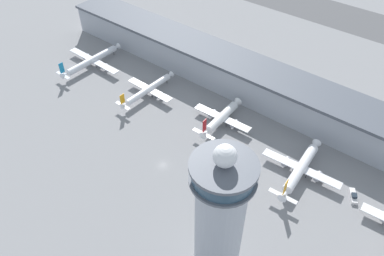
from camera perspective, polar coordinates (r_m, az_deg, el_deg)
name	(u,v)px	position (r m, az deg, el deg)	size (l,w,h in m)	color
ground_plane	(163,165)	(172.86, -4.46, -5.66)	(1000.00, 1000.00, 0.00)	gray
terminal_building	(247,78)	(209.13, 8.38, 7.48)	(257.69, 25.00, 18.97)	#A3A8B2
runway_strip	(334,14)	(314.86, 20.83, 15.93)	(386.54, 44.00, 0.01)	#515154
control_tower	(219,227)	(115.95, 4.09, -14.86)	(18.05, 18.05, 65.69)	#ADB2BC
airplane_gate_alpha	(92,60)	(239.79, -14.98, 9.94)	(41.59, 44.12, 12.67)	silver
airplane_gate_bravo	(148,89)	(209.13, -6.68, 5.85)	(30.47, 39.34, 11.59)	white
airplane_gate_charlie	(222,118)	(189.89, 4.53, 1.59)	(32.08, 33.10, 13.64)	white
airplane_gate_delta	(301,168)	(172.02, 16.23, -5.94)	(36.38, 39.25, 13.80)	white
service_truck_catering	(224,161)	(173.26, 4.95, -5.09)	(6.82, 5.57, 2.70)	black
service_truck_baggage	(353,196)	(173.92, 23.35, -9.50)	(5.97, 8.06, 2.83)	black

